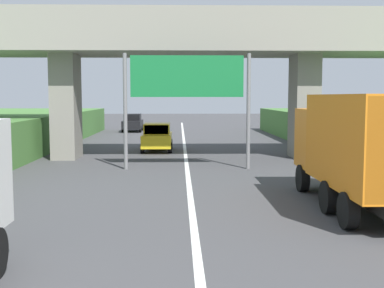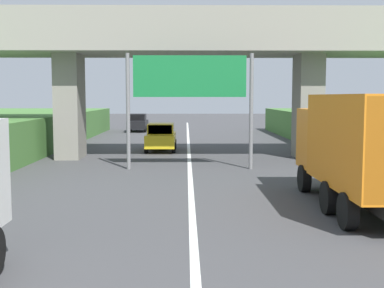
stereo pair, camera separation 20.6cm
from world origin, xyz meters
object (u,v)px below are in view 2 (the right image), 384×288
object	(u,v)px
overhead_highway_sign	(190,84)
truck_orange	(360,145)
construction_barrel_3	(357,169)
car_yellow	(161,137)
car_black	(138,123)

from	to	relation	value
overhead_highway_sign	truck_orange	world-z (taller)	overhead_highway_sign
overhead_highway_sign	construction_barrel_3	world-z (taller)	overhead_highway_sign
truck_orange	car_yellow	world-z (taller)	truck_orange
car_yellow	overhead_highway_sign	bearing A→B (deg)	-77.48
truck_orange	car_yellow	xyz separation A→B (m)	(-6.73, 16.24, -1.08)
truck_orange	overhead_highway_sign	bearing A→B (deg)	120.67
overhead_highway_sign	car_black	size ratio (longest dim) A/B	1.43
car_yellow	car_black	distance (m)	17.72
truck_orange	construction_barrel_3	size ratio (longest dim) A/B	8.11
truck_orange	construction_barrel_3	bearing A→B (deg)	71.60
overhead_highway_sign	car_black	distance (m)	25.90
overhead_highway_sign	car_yellow	size ratio (longest dim) A/B	1.43
car_yellow	construction_barrel_3	distance (m)	13.92
overhead_highway_sign	car_black	xyz separation A→B (m)	(-4.86, 25.25, -3.10)
truck_orange	car_yellow	bearing A→B (deg)	112.52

